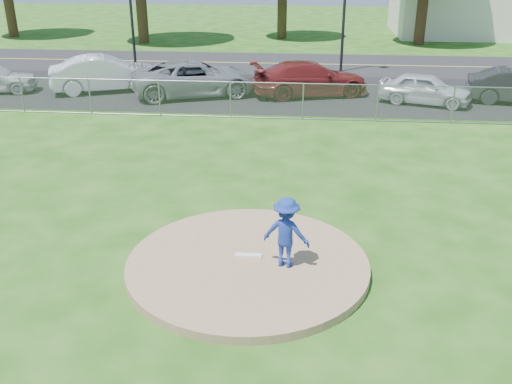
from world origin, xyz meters
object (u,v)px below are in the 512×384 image
parked_car_white (105,74)px  parked_car_gray (196,78)px  traffic_cone (154,87)px  parked_car_darkred (310,79)px  traffic_signal_left (135,8)px  commercial_building (498,6)px  parked_car_pearl (425,89)px  pitcher (286,232)px

parked_car_white → parked_car_gray: parked_car_white is taller
traffic_cone → parked_car_gray: size_ratio=0.13×
traffic_cone → parked_car_darkred: parked_car_darkred is taller
traffic_signal_left → parked_car_darkred: bearing=-30.4°
commercial_building → parked_car_darkred: (-14.72, -21.88, -1.35)m
parked_car_white → commercial_building: bearing=-70.8°
traffic_cone → parked_car_darkred: (7.43, 0.65, 0.42)m
parked_car_darkred → commercial_building: bearing=-50.4°
commercial_building → parked_car_darkred: size_ratio=2.97×
traffic_signal_left → parked_car_gray: size_ratio=0.94×
parked_car_darkred → parked_car_pearl: bearing=-118.6°
commercial_building → pitcher: (-15.15, -38.10, -1.16)m
traffic_signal_left → parked_car_gray: bearing=-54.2°
parked_car_white → pitcher: bearing=-171.7°
parked_car_white → parked_car_darkred: size_ratio=0.94×
traffic_signal_left → parked_car_white: traffic_signal_left is taller
pitcher → parked_car_gray: 16.49m
traffic_signal_left → parked_car_white: bearing=-89.7°
pitcher → parked_car_white: pitcher is taller
parked_car_gray → parked_car_darkred: (5.43, 0.50, -0.03)m
traffic_cone → parked_car_pearl: bearing=-2.1°
traffic_signal_left → traffic_cone: size_ratio=7.31×
traffic_signal_left → parked_car_gray: traffic_signal_left is taller
parked_car_darkred → parked_car_pearl: parked_car_darkred is taller
traffic_signal_left → parked_car_pearl: traffic_signal_left is taller
pitcher → parked_car_darkred: pitcher is taller
commercial_building → traffic_cone: commercial_building is taller
parked_car_darkred → parked_car_pearl: 5.28m
parked_car_gray → commercial_building: bearing=-61.3°
pitcher → parked_car_darkred: size_ratio=0.29×
parked_car_darkred → parked_car_gray: bearing=78.8°
commercial_building → pitcher: 41.02m
commercial_building → traffic_signal_left: bearing=-147.1°
traffic_signal_left → parked_car_gray: 8.27m
pitcher → parked_car_white: bearing=-45.4°
traffic_signal_left → pitcher: bearing=-66.5°
parked_car_white → parked_car_darkred: parked_car_white is taller
traffic_cone → parked_car_white: (-2.59, 0.60, 0.47)m
traffic_cone → parked_car_pearl: (12.58, -0.46, 0.31)m
pitcher → parked_car_pearl: 16.11m
pitcher → traffic_cone: (-6.99, 15.56, -0.60)m
traffic_cone → parked_car_pearl: parked_car_pearl is taller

